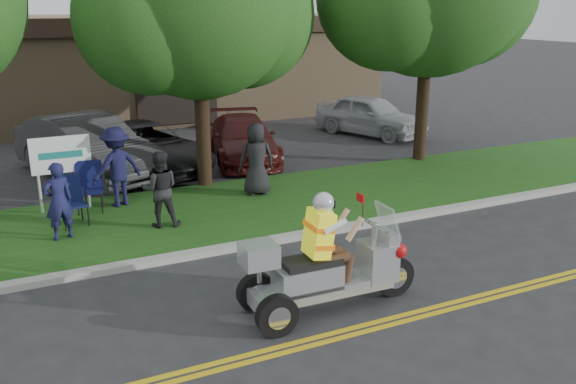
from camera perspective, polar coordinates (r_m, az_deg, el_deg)
name	(u,v)px	position (r m, az deg, el deg)	size (l,w,h in m)	color
ground	(326,318)	(9.23, 3.56, -11.72)	(120.00, 120.00, 0.00)	#28282B
centerline_near	(346,337)	(8.79, 5.44, -13.31)	(60.00, 0.10, 0.01)	gold
centerline_far	(340,331)	(8.91, 4.90, -12.85)	(60.00, 0.10, 0.01)	gold
curb	(248,245)	(11.70, -3.72, -4.93)	(60.00, 0.25, 0.12)	#A8A89E
grass_verge	(212,212)	(13.60, -7.12, -1.84)	(60.00, 4.00, 0.10)	#1C4B14
commercial_building	(150,65)	(26.80, -12.83, 11.55)	(18.00, 8.20, 4.00)	#9E7F5B
tree_mid	(199,5)	(14.97, -8.29, 16.94)	(5.88, 4.80, 7.05)	#332114
business_sign	(61,159)	(14.04, -20.47, 2.92)	(1.25, 0.06, 1.75)	silver
trike_scooter	(324,270)	(9.16, 3.43, -7.34)	(2.88, 0.97, 1.88)	black
lawn_chair_a	(70,197)	(13.21, -19.72, -0.47)	(0.62, 0.64, 1.02)	black
lawn_chair_b	(89,183)	(14.01, -18.12, 0.81)	(0.66, 0.68, 1.08)	black
spectator_adult_left	(58,201)	(12.39, -20.68, -0.80)	(0.56, 0.36, 1.52)	#191A46
spectator_adult_mid	(160,189)	(12.55, -11.88, 0.28)	(0.76, 0.59, 1.56)	black
spectator_chair_a	(117,167)	(14.05, -15.73, 2.30)	(1.16, 0.66, 1.79)	#141438
spectator_chair_b	(256,159)	(14.37, -2.98, 3.11)	(0.84, 0.55, 1.72)	black
parked_car_left	(87,147)	(17.01, -18.32, 3.99)	(1.75, 5.01, 1.65)	#2F3032
parked_car_mid	(143,148)	(17.27, -13.43, 4.05)	(2.22, 4.81, 1.34)	black
parked_car_right	(243,139)	(18.11, -4.23, 4.97)	(1.78, 4.38, 1.27)	#44120F
parked_car_far_right	(370,115)	(21.78, 7.72, 7.13)	(1.67, 4.14, 1.41)	#A4A7AB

